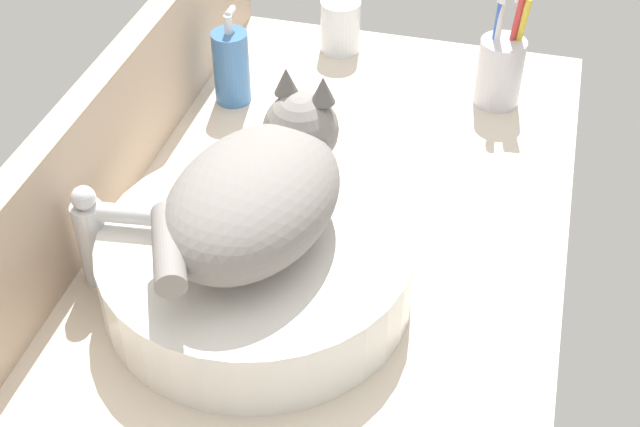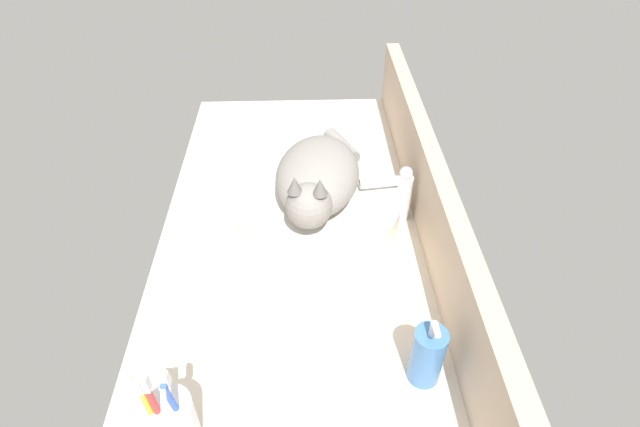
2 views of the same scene
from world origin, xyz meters
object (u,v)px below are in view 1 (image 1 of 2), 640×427
object	(u,v)px
soap_dispenser	(231,66)
sink_basin	(257,266)
toothbrush_cup	(500,68)
cat	(258,191)
water_glass	(340,28)
faucet	(101,232)

from	to	relation	value
soap_dispenser	sink_basin	bearing A→B (deg)	-156.90
soap_dispenser	toothbrush_cup	size ratio (longest dim) A/B	0.78
cat	toothbrush_cup	xyz separation A→B (cm)	(46.16, -21.98, -8.50)
sink_basin	water_glass	bearing A→B (deg)	4.27
sink_basin	toothbrush_cup	distance (cm)	52.44
faucet	water_glass	distance (cm)	60.46
toothbrush_cup	cat	bearing A→B (deg)	154.54
water_glass	cat	bearing A→B (deg)	-175.47
toothbrush_cup	water_glass	distance (cm)	27.95
soap_dispenser	toothbrush_cup	xyz separation A→B (cm)	(9.60, -38.31, -0.00)
sink_basin	water_glass	xyz separation A→B (cm)	(56.58, 4.23, -0.47)
cat	water_glass	distance (cm)	56.38
sink_basin	toothbrush_cup	world-z (taller)	toothbrush_cup
cat	sink_basin	bearing A→B (deg)	173.66
faucet	soap_dispenser	world-z (taller)	soap_dispenser
cat	soap_dispenser	bearing A→B (deg)	24.06
faucet	soap_dispenser	xyz separation A→B (cm)	(40.17, -1.55, -1.55)
faucet	sink_basin	bearing A→B (deg)	-82.77
faucet	soap_dispenser	bearing A→B (deg)	-2.21
sink_basin	soap_dispenser	size ratio (longest dim) A/B	2.43
toothbrush_cup	water_glass	size ratio (longest dim) A/B	2.21
sink_basin	faucet	size ratio (longest dim) A/B	2.60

